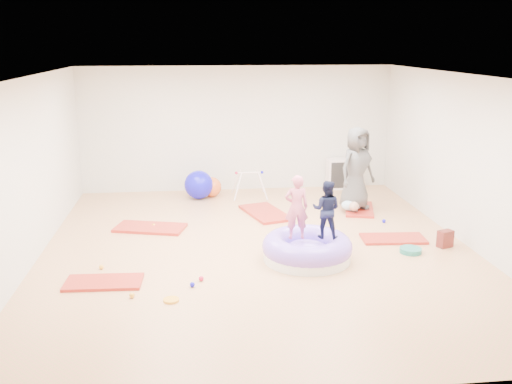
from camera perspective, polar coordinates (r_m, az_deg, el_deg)
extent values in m
cube|color=tan|center=(9.41, 0.21, -5.77)|extent=(7.00, 8.00, 0.01)
cube|color=white|center=(8.83, 0.23, 11.51)|extent=(7.00, 8.00, 0.01)
cube|color=beige|center=(12.93, -1.88, 6.32)|extent=(7.00, 0.01, 2.80)
cube|color=beige|center=(5.22, 5.43, -6.71)|extent=(7.00, 0.01, 2.80)
cube|color=beige|center=(9.29, -21.77, 1.88)|extent=(0.01, 8.00, 2.80)
cube|color=beige|center=(10.04, 20.50, 2.91)|extent=(0.01, 8.00, 2.80)
cube|color=#AB1D1C|center=(8.42, -14.99, -8.71)|extent=(1.10, 0.59, 0.04)
cube|color=#AB1D1C|center=(10.57, -10.55, -3.54)|extent=(1.37, 0.93, 0.05)
cube|color=#AB1D1C|center=(11.28, 0.95, -2.10)|extent=(0.98, 1.42, 0.05)
cube|color=#AB1D1C|center=(10.13, 13.56, -4.55)|extent=(1.12, 0.62, 0.04)
cube|color=#AB1D1C|center=(11.73, 10.28, -1.70)|extent=(0.81, 1.19, 0.05)
cylinder|color=white|center=(9.00, 5.11, -6.29)|extent=(1.36, 1.36, 0.15)
torus|color=#805BE1|center=(8.95, 5.13, -5.44)|extent=(1.41, 1.41, 0.37)
ellipsoid|color=#805BE1|center=(8.98, 5.12, -5.96)|extent=(0.75, 0.75, 0.34)
imported|color=#CF5E79|center=(8.71, 4.07, -1.21)|extent=(0.37, 0.25, 1.01)
imported|color=black|center=(8.81, 7.06, -1.43)|extent=(0.54, 0.49, 0.91)
imported|color=#474747|center=(11.48, 10.03, 2.34)|extent=(0.96, 0.84, 1.66)
ellipsoid|color=#A1C7D9|center=(11.49, 9.51, -1.30)|extent=(0.40, 0.26, 0.23)
sphere|color=tan|center=(11.32, 9.76, -1.42)|extent=(0.19, 0.19, 0.19)
sphere|color=#CB1741|center=(8.26, -5.50, -8.61)|extent=(0.07, 0.07, 0.07)
sphere|color=#F8AC2C|center=(10.66, -10.20, -3.31)|extent=(0.07, 0.07, 0.07)
sphere|color=#F8AC2C|center=(8.50, 5.48, -7.91)|extent=(0.07, 0.07, 0.07)
sphere|color=#130ED1|center=(11.01, 12.68, -2.85)|extent=(0.07, 0.07, 0.07)
sphere|color=#F8AC2C|center=(8.92, -15.20, -7.25)|extent=(0.07, 0.07, 0.07)
sphere|color=#130ED1|center=(8.08, -6.39, -9.19)|extent=(0.07, 0.07, 0.07)
sphere|color=#F8AC2C|center=(7.89, -12.30, -10.06)|extent=(0.07, 0.07, 0.07)
sphere|color=#130ED1|center=(12.38, -5.76, 0.73)|extent=(0.62, 0.62, 0.62)
sphere|color=#D75925|center=(12.54, -4.48, 0.51)|extent=(0.44, 0.44, 0.44)
cylinder|color=silver|center=(12.15, -1.81, 0.51)|extent=(0.22, 0.22, 0.58)
cylinder|color=silver|center=(12.63, -2.00, 1.05)|extent=(0.22, 0.22, 0.58)
cylinder|color=silver|center=(12.20, 0.69, 0.58)|extent=(0.22, 0.22, 0.58)
cylinder|color=silver|center=(12.68, 0.41, 1.12)|extent=(0.22, 0.22, 0.58)
cylinder|color=silver|center=(12.35, -0.68, 1.95)|extent=(0.56, 0.03, 0.03)
sphere|color=#CB1741|center=(12.33, -1.97, 1.92)|extent=(0.07, 0.07, 0.07)
sphere|color=#130ED1|center=(12.38, 0.61, 1.98)|extent=(0.07, 0.07, 0.07)
cube|color=silver|center=(13.35, 8.59, 1.83)|extent=(0.70, 0.34, 0.70)
cube|color=black|center=(13.19, 8.77, 1.67)|extent=(0.60, 0.02, 0.60)
cube|color=silver|center=(13.30, 8.64, 1.78)|extent=(0.02, 0.24, 0.61)
cube|color=silver|center=(13.30, 8.64, 1.78)|extent=(0.61, 0.24, 0.02)
cylinder|color=#20766A|center=(9.60, 15.20, -5.66)|extent=(0.35, 0.35, 0.08)
cube|color=#A23026|center=(9.98, 18.40, -4.46)|extent=(0.29, 0.23, 0.29)
cylinder|color=#F8AC2C|center=(7.71, -8.48, -10.64)|extent=(0.21, 0.21, 0.03)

